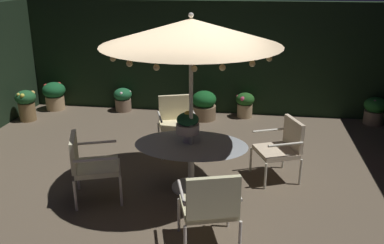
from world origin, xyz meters
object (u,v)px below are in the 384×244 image
Objects in this scene: patio_umbrella at (191,32)px; centerpiece_planter at (188,124)px; patio_dining_table at (191,153)px; potted_plant_right_near at (375,110)px; patio_chair_northeast at (89,162)px; patio_chair_north at (177,120)px; potted_plant_front_corner at (26,104)px; potted_plant_back_right at (123,99)px; potted_plant_back_center at (204,105)px; patio_chair_east at (210,204)px; potted_plant_right_far at (54,95)px; patio_chair_southeast at (282,145)px; potted_plant_back_left at (245,104)px.

centerpiece_planter is at bearing 124.96° from patio_umbrella.
patio_dining_table is 4.73m from potted_plant_right_near.
patio_chair_northeast is (-1.35, -0.49, -1.73)m from patio_umbrella.
patio_chair_north reaches higher than potted_plant_front_corner.
potted_plant_right_near is at bearing -0.70° from potted_plant_back_right.
potted_plant_front_corner is at bearing 148.38° from patio_umbrella.
potted_plant_back_center reaches higher than potted_plant_right_near.
patio_chair_northeast is 0.94× the size of patio_chair_east.
patio_chair_northeast is 1.64× the size of potted_plant_right_near.
potted_plant_right_far reaches higher than potted_plant_right_near.
patio_chair_southeast is at bearing 64.92° from patio_chair_east.
patio_umbrella is at bearing -55.04° from centerpiece_planter.
patio_chair_east is (0.49, -1.46, -0.39)m from centerpiece_planter.
patio_umbrella is at bearing -31.62° from potted_plant_front_corner.
patio_chair_north is 2.87m from patio_chair_east.
patio_chair_north is 1.55× the size of potted_plant_back_center.
potted_plant_front_corner reaches higher than potted_plant_back_left.
patio_chair_east is 5.53m from potted_plant_right_near.
patio_dining_table is 1.72× the size of patio_chair_northeast.
patio_chair_northeast is 1.52× the size of potted_plant_back_center.
patio_chair_northeast is at bearing -115.52° from patio_chair_north.
centerpiece_planter is at bearing 108.43° from patio_chair_east.
patio_chair_southeast is (0.90, 1.92, -0.04)m from patio_chair_east.
potted_plant_front_corner is (-4.36, 3.79, -0.21)m from patio_chair_east.
potted_plant_right_far is (-2.35, 3.72, -0.21)m from patio_chair_northeast.
centerpiece_planter is at bearing -102.98° from potted_plant_back_left.
patio_dining_table is 4.62m from potted_plant_front_corner.
patio_chair_southeast is at bearing -39.45° from potted_plant_back_right.
potted_plant_back_left is (4.38, 0.10, -0.05)m from potted_plant_right_far.
patio_chair_north is (-0.47, 1.35, -1.71)m from patio_umbrella.
patio_chair_southeast is 1.42× the size of potted_plant_front_corner.
potted_plant_front_corner is (-3.93, 2.42, -0.20)m from patio_dining_table.
potted_plant_back_center is 0.91m from potted_plant_back_left.
patio_dining_table is at bearing -4.84° from patio_umbrella.
patio_chair_southeast is 4.43m from potted_plant_back_right.
patio_umbrella is 3.94m from potted_plant_back_left.
potted_plant_right_far is at bearing -178.72° from potted_plant_back_left.
potted_plant_back_right is (-2.03, 3.27, -0.69)m from centerpiece_planter.
potted_plant_right_far is 1.02× the size of potted_plant_back_center.
patio_chair_north reaches higher than patio_dining_table.
potted_plant_front_corner is at bearing 131.62° from patio_chair_northeast.
patio_chair_east is (0.42, -1.37, -1.70)m from patio_umbrella.
patio_chair_east is (0.89, -2.73, 0.01)m from patio_chair_north.
potted_plant_back_right is 2.07m from potted_plant_front_corner.
patio_umbrella reaches higher than potted_plant_right_near.
patio_umbrella is at bearing -157.54° from patio_chair_southeast.
patio_chair_northeast is 1.43× the size of potted_plant_front_corner.
patio_chair_southeast is (1.32, 0.55, -1.74)m from patio_umbrella.
centerpiece_planter is 4.84m from potted_plant_right_far.
potted_plant_front_corner reaches higher than potted_plant_back_right.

